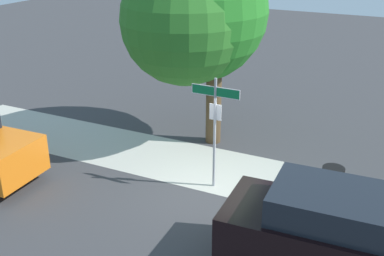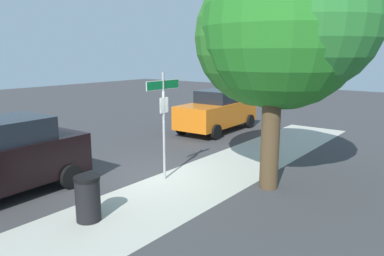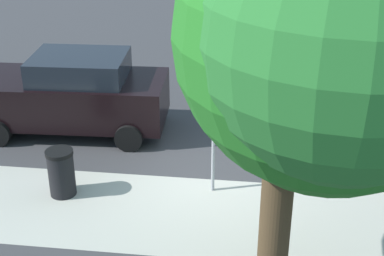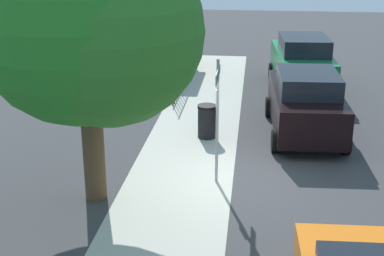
{
  "view_description": "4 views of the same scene",
  "coord_description": "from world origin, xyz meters",
  "px_view_note": "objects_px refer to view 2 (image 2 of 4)",
  "views": [
    {
      "loc": [
        4.29,
        -9.88,
        6.39
      ],
      "look_at": [
        -1.07,
        1.17,
        1.2
      ],
      "focal_mm": 44.53,
      "sensor_mm": 36.0,
      "label": 1
    },
    {
      "loc": [
        7.35,
        7.1,
        3.48
      ],
      "look_at": [
        -0.35,
        1.15,
        1.51
      ],
      "focal_mm": 34.47,
      "sensor_mm": 36.0,
      "label": 2
    },
    {
      "loc": [
        -0.84,
        10.2,
        6.26
      ],
      "look_at": [
        0.35,
        0.57,
        1.47
      ],
      "focal_mm": 53.28,
      "sensor_mm": 36.0,
      "label": 3
    },
    {
      "loc": [
        -12.24,
        -0.42,
        5.75
      ],
      "look_at": [
        -0.94,
        0.89,
        1.66
      ],
      "focal_mm": 52.09,
      "sensor_mm": 36.0,
      "label": 4
    }
  ],
  "objects_px": {
    "car_orange": "(218,111)",
    "street_sign": "(164,107)",
    "trash_bin": "(88,198)",
    "shade_tree": "(283,29)"
  },
  "relations": [
    {
      "from": "street_sign",
      "to": "trash_bin",
      "type": "bearing_deg",
      "value": 9.55
    },
    {
      "from": "car_orange",
      "to": "street_sign",
      "type": "bearing_deg",
      "value": 19.18
    },
    {
      "from": "street_sign",
      "to": "trash_bin",
      "type": "xyz_separation_m",
      "value": [
        2.96,
        0.5,
        -1.56
      ]
    },
    {
      "from": "shade_tree",
      "to": "car_orange",
      "type": "height_order",
      "value": "shade_tree"
    },
    {
      "from": "street_sign",
      "to": "shade_tree",
      "type": "relative_size",
      "value": 0.48
    },
    {
      "from": "shade_tree",
      "to": "street_sign",
      "type": "bearing_deg",
      "value": -55.31
    },
    {
      "from": "trash_bin",
      "to": "car_orange",
      "type": "bearing_deg",
      "value": -162.24
    },
    {
      "from": "street_sign",
      "to": "trash_bin",
      "type": "distance_m",
      "value": 3.38
    },
    {
      "from": "street_sign",
      "to": "car_orange",
      "type": "xyz_separation_m",
      "value": [
        -6.45,
        -2.52,
        -1.11
      ]
    },
    {
      "from": "car_orange",
      "to": "trash_bin",
      "type": "distance_m",
      "value": 9.89
    }
  ]
}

